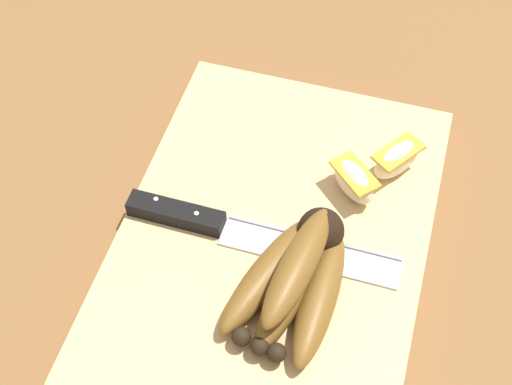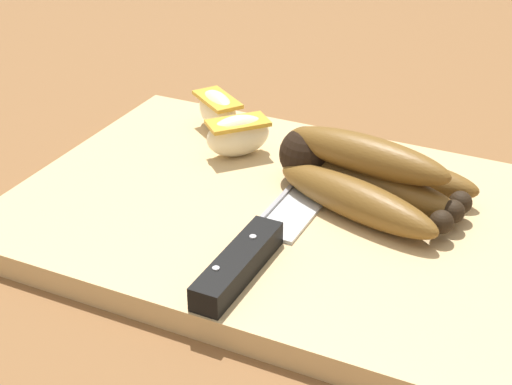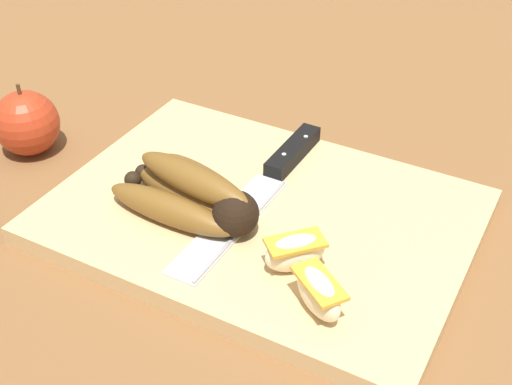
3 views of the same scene
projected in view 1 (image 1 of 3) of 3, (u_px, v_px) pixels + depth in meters
The scene contains 6 objects.
ground_plane at pixel (258, 245), 0.77m from camera, with size 6.00×6.00×0.00m, color brown.
cutting_board at pixel (274, 237), 0.76m from camera, with size 0.42×0.30×0.02m, color tan.
banana_bunch at pixel (297, 276), 0.70m from camera, with size 0.16×0.11×0.06m.
chefs_knife at pixel (222, 226), 0.75m from camera, with size 0.04×0.28×0.02m.
apple_wedge_near at pixel (354, 181), 0.76m from camera, with size 0.06×0.06×0.04m.
apple_wedge_middle at pixel (397, 159), 0.78m from camera, with size 0.06×0.06×0.04m.
Camera 1 is at (0.40, 0.11, 0.65)m, focal length 52.51 mm.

